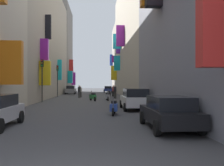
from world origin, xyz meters
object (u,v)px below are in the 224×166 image
(parked_car_black, at_px, (169,112))
(scooter_blue, at_px, (114,107))
(parked_car_grey, at_px, (71,90))
(scooter_silver, at_px, (107,96))
(scooter_black, at_px, (109,94))
(parked_car_blue, at_px, (108,89))
(scooter_white, at_px, (74,91))
(parked_car_white, at_px, (135,99))
(pedestrian_near_left, at_px, (115,92))
(pedestrian_crossing, at_px, (79,92))
(pedestrian_near_right, at_px, (80,92))
(traffic_light_far_corner, at_px, (42,73))
(pedestrian_mid_street, at_px, (113,91))
(scooter_green, at_px, (93,97))
(traffic_light_near_corner, at_px, (57,76))

(parked_car_black, bearing_deg, scooter_blue, 111.38)
(parked_car_grey, relative_size, scooter_silver, 2.22)
(parked_car_grey, bearing_deg, scooter_black, -58.74)
(parked_car_blue, distance_m, scooter_white, 8.10)
(parked_car_white, bearing_deg, pedestrian_near_left, 91.85)
(parked_car_grey, bearing_deg, pedestrian_crossing, -79.21)
(scooter_white, bearing_deg, parked_car_grey, -92.24)
(parked_car_white, distance_m, pedestrian_near_right, 17.76)
(parked_car_blue, bearing_deg, pedestrian_near_left, -90.38)
(parked_car_grey, distance_m, traffic_light_far_corner, 20.38)
(pedestrian_crossing, bearing_deg, pedestrian_near_right, 87.79)
(pedestrian_mid_street, bearing_deg, pedestrian_near_right, -158.16)
(scooter_green, xyz_separation_m, scooter_blue, (1.47, -12.65, -0.00))
(parked_car_blue, bearing_deg, traffic_light_near_corner, -113.24)
(parked_car_grey, xyz_separation_m, scooter_green, (4.30, -18.24, -0.34))
(parked_car_grey, distance_m, parked_car_white, 28.97)
(parked_car_grey, bearing_deg, pedestrian_near_left, -63.12)
(parked_car_blue, distance_m, traffic_light_near_corner, 20.74)
(parked_car_blue, xyz_separation_m, traffic_light_near_corner, (-8.13, -18.93, 2.34))
(parked_car_grey, distance_m, pedestrian_near_left, 15.76)
(parked_car_white, distance_m, pedestrian_near_left, 13.91)
(scooter_green, xyz_separation_m, scooter_silver, (1.65, 0.37, -0.00))
(scooter_silver, height_order, traffic_light_far_corner, traffic_light_far_corner)
(scooter_silver, bearing_deg, traffic_light_far_corner, -160.85)
(scooter_green, relative_size, pedestrian_mid_street, 1.13)
(scooter_white, distance_m, pedestrian_crossing, 17.43)
(scooter_blue, bearing_deg, parked_car_white, 58.43)
(parked_car_white, distance_m, scooter_black, 17.26)
(parked_car_black, bearing_deg, pedestrian_near_right, 101.98)
(parked_car_black, distance_m, scooter_blue, 5.43)
(traffic_light_far_corner, bearing_deg, parked_car_white, -42.33)
(scooter_silver, xyz_separation_m, pedestrian_near_left, (1.17, 3.81, 0.43))
(traffic_light_far_corner, bearing_deg, scooter_blue, -57.92)
(scooter_blue, bearing_deg, pedestrian_near_left, 85.42)
(parked_car_white, xyz_separation_m, scooter_black, (-1.05, 17.22, -0.35))
(scooter_black, height_order, pedestrian_mid_street, pedestrian_mid_street)
(parked_car_black, distance_m, pedestrian_mid_street, 26.91)
(scooter_blue, distance_m, scooter_silver, 13.03)
(parked_car_blue, relative_size, scooter_black, 2.17)
(scooter_blue, xyz_separation_m, scooter_black, (0.75, 20.15, 0.00))
(scooter_blue, xyz_separation_m, pedestrian_crossing, (-3.38, 18.35, 0.38))
(parked_car_white, xyz_separation_m, scooter_silver, (-1.62, 10.10, -0.35))
(pedestrian_mid_street, bearing_deg, parked_car_blue, 89.86)
(scooter_white, distance_m, pedestrian_mid_street, 15.49)
(parked_car_black, bearing_deg, parked_car_white, 91.28)
(parked_car_grey, height_order, scooter_black, parked_car_grey)
(pedestrian_mid_street, bearing_deg, parked_car_grey, 128.66)
(parked_car_grey, height_order, parked_car_blue, parked_car_grey)
(parked_car_black, xyz_separation_m, scooter_white, (-7.57, 40.69, -0.28))
(traffic_light_far_corner, bearing_deg, parked_car_grey, 87.46)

